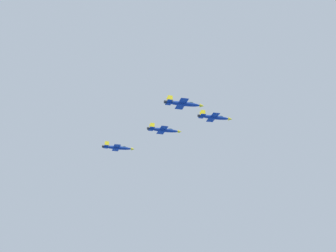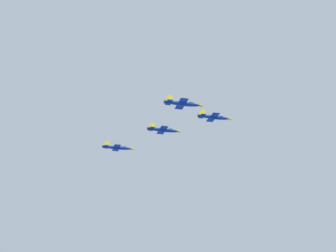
% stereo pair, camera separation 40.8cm
% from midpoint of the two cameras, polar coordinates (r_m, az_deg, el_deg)
% --- Properties ---
extents(jet_lead, '(10.21, 15.55, 3.41)m').
position_cam_midpoint_polar(jet_lead, '(176.90, 6.61, 1.26)').
color(jet_lead, navy).
extents(jet_left_wingman, '(10.55, 16.13, 3.52)m').
position_cam_midpoint_polar(jet_left_wingman, '(185.27, -0.67, -0.57)').
color(jet_left_wingman, navy).
extents(jet_right_wingman, '(10.28, 15.59, 3.44)m').
position_cam_midpoint_polar(jet_right_wingman, '(155.88, 2.15, 3.22)').
color(jet_right_wingman, navy).
extents(jet_left_outer, '(10.09, 15.41, 3.37)m').
position_cam_midpoint_polar(jet_left_outer, '(195.41, -7.28, -3.09)').
color(jet_left_outer, navy).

